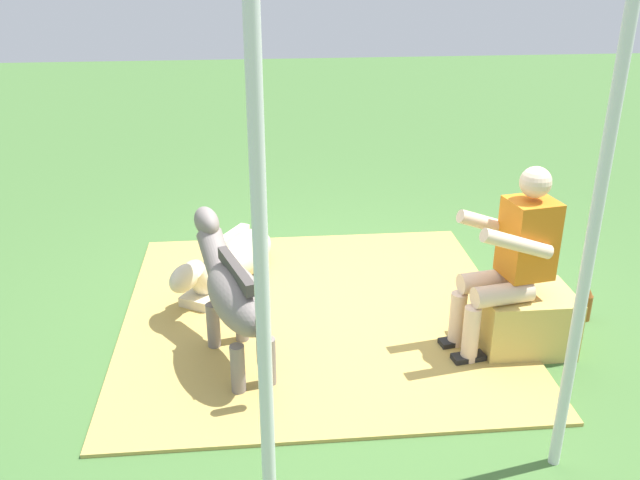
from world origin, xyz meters
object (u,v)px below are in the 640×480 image
at_px(pony_lying, 231,260).
at_px(tent_pole_mid, 263,314).
at_px(person_seated, 511,256).
at_px(tent_pole_left, 590,252).
at_px(pony_standing, 233,291).
at_px(soda_bottle, 587,305).
at_px(hay_bale, 525,320).

xyz_separation_m(pony_lying, tent_pole_mid, (-0.24, 2.76, 1.06)).
bearing_deg(person_seated, tent_pole_left, 85.65).
height_order(person_seated, tent_pole_mid, tent_pole_mid).
relative_size(pony_standing, soda_bottle, 5.04).
xyz_separation_m(pony_standing, pony_lying, (0.05, -1.16, -0.33)).
height_order(pony_standing, tent_pole_mid, tent_pole_mid).
height_order(hay_bale, pony_lying, pony_lying).
xyz_separation_m(pony_standing, tent_pole_left, (-1.71, 1.15, 0.73)).
xyz_separation_m(pony_standing, soda_bottle, (-2.55, -0.28, -0.39)).
relative_size(hay_bale, soda_bottle, 2.36).
height_order(pony_lying, tent_pole_left, tent_pole_left).
xyz_separation_m(person_seated, tent_pole_left, (0.09, 1.12, 0.55)).
bearing_deg(tent_pole_left, person_seated, -94.35).
distance_m(hay_bale, person_seated, 0.52).
distance_m(hay_bale, tent_pole_left, 1.56).
bearing_deg(hay_bale, soda_bottle, -153.39).
height_order(pony_standing, soda_bottle, pony_standing).
height_order(person_seated, pony_standing, person_seated).
bearing_deg(hay_bale, pony_lying, -30.39).
relative_size(person_seated, pony_standing, 0.99).
bearing_deg(tent_pole_mid, pony_lying, -85.09).
height_order(person_seated, pony_lying, person_seated).
xyz_separation_m(person_seated, pony_lying, (1.85, -1.20, -0.51)).
bearing_deg(pony_standing, tent_pole_mid, 96.57).
distance_m(soda_bottle, tent_pole_mid, 3.23).
xyz_separation_m(hay_bale, pony_standing, (1.96, -0.02, 0.31)).
bearing_deg(soda_bottle, person_seated, 22.84).
bearing_deg(person_seated, tent_pole_mid, 44.04).
relative_size(pony_standing, pony_lying, 1.01).
xyz_separation_m(hay_bale, tent_pole_mid, (1.77, 1.58, 1.04)).
height_order(hay_bale, tent_pole_left, tent_pole_left).
xyz_separation_m(hay_bale, pony_lying, (2.01, -1.18, -0.02)).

